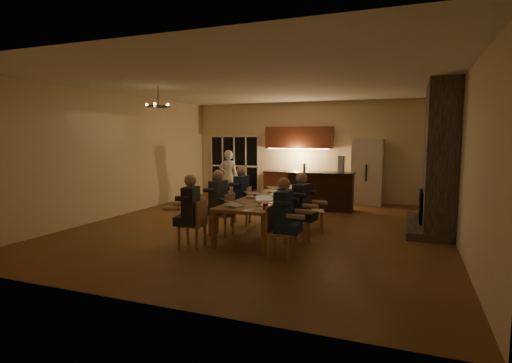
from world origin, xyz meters
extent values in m
plane|color=brown|center=(0.00, 0.00, 0.00)|extent=(9.00, 9.00, 0.00)
cube|color=beige|center=(0.00, 4.52, 1.60)|extent=(8.00, 0.04, 3.20)
cube|color=beige|center=(-4.02, 0.00, 1.60)|extent=(0.04, 9.00, 3.20)
cube|color=beige|center=(4.02, 0.00, 1.60)|extent=(0.04, 9.00, 3.20)
cube|color=white|center=(0.00, 0.00, 3.22)|extent=(8.00, 9.00, 0.04)
cube|color=black|center=(-2.70, 4.47, 1.05)|extent=(1.86, 0.08, 2.10)
cube|color=#60554B|center=(3.70, 1.20, 1.60)|extent=(0.58, 2.50, 3.20)
cube|color=beige|center=(1.90, 4.15, 1.00)|extent=(0.90, 0.68, 2.00)
cube|color=#9E6A3F|center=(0.29, -0.50, 0.38)|extent=(1.10, 3.10, 0.75)
cube|color=black|center=(0.79, 2.67, 0.54)|extent=(1.91, 0.78, 1.08)
imported|color=white|center=(-2.23, 2.96, 0.83)|extent=(0.69, 0.55, 1.66)
torus|color=black|center=(-2.32, -0.58, 2.75)|extent=(0.54, 0.54, 0.03)
cylinder|color=white|center=(0.25, -0.93, 0.80)|extent=(0.09, 0.09, 0.10)
cylinder|color=white|center=(0.36, 0.05, 0.80)|extent=(0.08, 0.08, 0.10)
cylinder|color=white|center=(-0.11, 0.28, 0.80)|extent=(0.07, 0.07, 0.10)
cylinder|color=red|center=(0.73, -1.76, 0.81)|extent=(0.10, 0.10, 0.12)
cylinder|color=red|center=(-0.10, -0.15, 0.81)|extent=(0.10, 0.10, 0.12)
cylinder|color=red|center=(0.42, 0.82, 0.81)|extent=(0.09, 0.09, 0.12)
cylinder|color=#B2B2B7|center=(0.38, -1.16, 0.81)|extent=(0.06, 0.06, 0.12)
cylinder|color=#3F0F0C|center=(0.10, 0.95, 0.81)|extent=(0.06, 0.06, 0.12)
cylinder|color=#B2B2B7|center=(0.73, -0.18, 0.81)|extent=(0.07, 0.07, 0.12)
cylinder|color=white|center=(0.67, -1.00, 0.76)|extent=(0.26, 0.26, 0.02)
cylinder|color=white|center=(-0.02, -1.47, 0.76)|extent=(0.24, 0.24, 0.02)
cylinder|color=white|center=(0.75, 0.22, 0.76)|extent=(0.27, 0.27, 0.02)
cube|color=white|center=(0.47, -1.98, 0.76)|extent=(0.17, 0.23, 0.01)
cylinder|color=#99999E|center=(0.33, 2.57, 1.20)|extent=(0.08, 0.08, 0.24)
cube|color=silver|center=(1.32, 2.77, 1.31)|extent=(0.17, 0.17, 0.47)
camera|label=1|loc=(3.13, -8.40, 2.03)|focal=28.00mm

